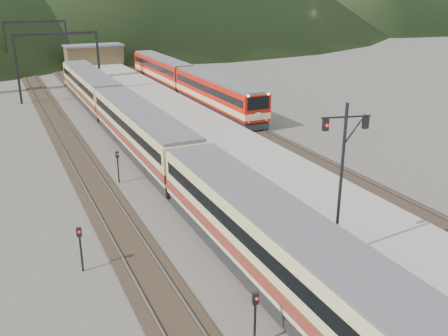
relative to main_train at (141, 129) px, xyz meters
name	(u,v)px	position (x,y,z in m)	size (l,w,h in m)	color
track_main	(116,126)	(0.00, 9.34, -2.02)	(2.60, 200.00, 0.23)	black
track_far	(62,132)	(-5.00, 9.34, -2.02)	(2.60, 200.00, 0.23)	black
track_second	(223,114)	(11.50, 9.34, -2.02)	(2.60, 200.00, 0.23)	black
platform	(177,120)	(5.60, 7.34, -1.59)	(8.00, 100.00, 1.00)	gray
gantry_near	(58,53)	(-2.85, 24.34, 3.49)	(9.55, 0.25, 8.00)	black
gantry_far	(36,36)	(-2.85, 49.34, 3.49)	(9.55, 0.25, 8.00)	black
station_shed	(94,54)	(5.60, 47.34, 0.48)	(9.40, 4.40, 3.10)	brown
main_train	(141,129)	(0.00, 0.00, 0.00)	(3.05, 62.57, 3.73)	#D9CF86
second_train	(186,81)	(11.50, 20.10, -0.20)	(2.72, 37.06, 3.32)	red
signal_mast	(342,167)	(2.94, -21.52, 3.28)	(2.15, 0.66, 7.18)	black
short_signal_a	(255,312)	(-2.74, -24.32, -0.63)	(0.25, 0.20, 2.27)	black
short_signal_b	(118,163)	(-3.30, -5.59, -0.63)	(0.24, 0.18, 2.27)	black
short_signal_c	(80,243)	(-7.63, -16.25, -0.63)	(0.26, 0.22, 2.27)	black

